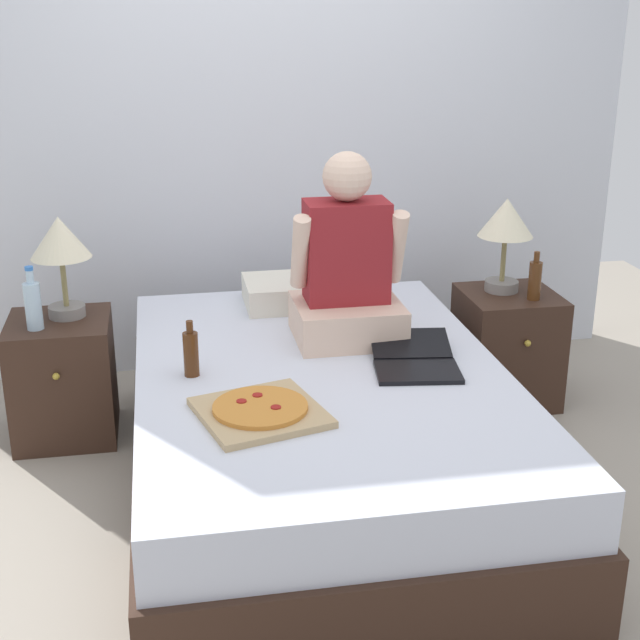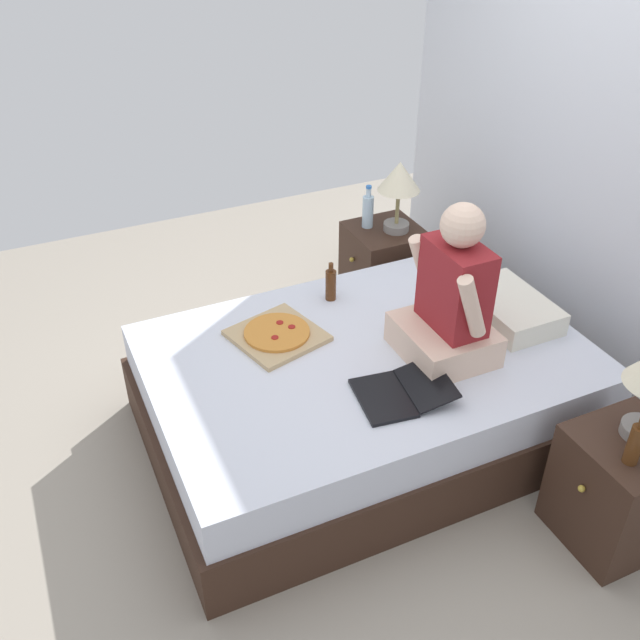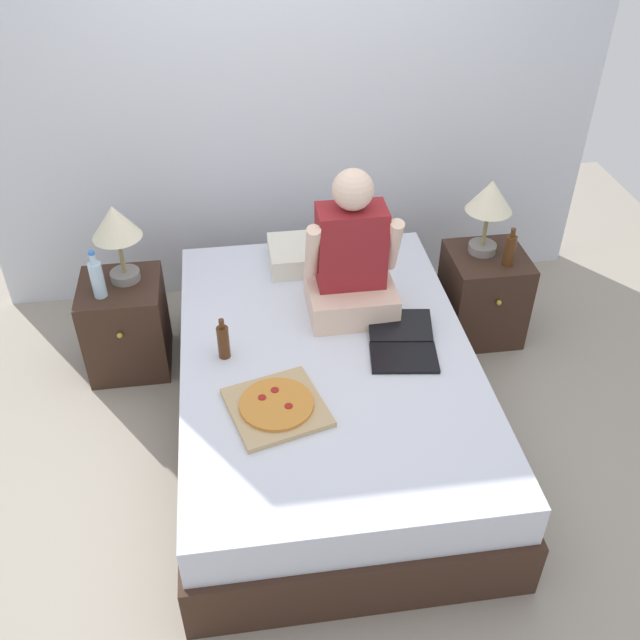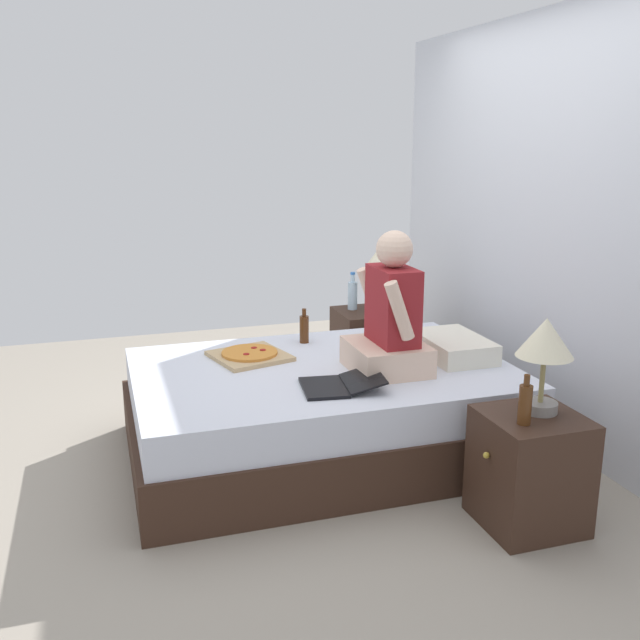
{
  "view_description": "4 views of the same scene",
  "coord_description": "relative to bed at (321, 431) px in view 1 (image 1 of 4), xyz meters",
  "views": [
    {
      "loc": [
        -0.58,
        -3.11,
        1.87
      ],
      "look_at": [
        -0.02,
        -0.08,
        0.76
      ],
      "focal_mm": 50.0,
      "sensor_mm": 36.0,
      "label": 1
    },
    {
      "loc": [
        2.43,
        -1.36,
        2.6
      ],
      "look_at": [
        -0.06,
        -0.22,
        0.72
      ],
      "focal_mm": 40.0,
      "sensor_mm": 36.0,
      "label": 2
    },
    {
      "loc": [
        -0.41,
        -2.61,
        2.75
      ],
      "look_at": [
        -0.06,
        -0.18,
        0.86
      ],
      "focal_mm": 40.0,
      "sensor_mm": 36.0,
      "label": 3
    },
    {
      "loc": [
        3.65,
        -1.17,
        1.8
      ],
      "look_at": [
        -0.08,
        0.01,
        0.77
      ],
      "focal_mm": 40.0,
      "sensor_mm": 36.0,
      "label": 4
    }
  ],
  "objects": [
    {
      "name": "pillow",
      "position": [
        0.05,
        0.8,
        0.32
      ],
      "size": [
        0.52,
        0.34,
        0.12
      ],
      "primitive_type": "cube",
      "color": "silver",
      "rests_on": "bed"
    },
    {
      "name": "nightstand_left",
      "position": [
        -1.05,
        0.68,
        0.02
      ],
      "size": [
        0.44,
        0.47,
        0.55
      ],
      "color": "#382319",
      "rests_on": "ground"
    },
    {
      "name": "wall_back",
      "position": [
        0.0,
        1.44,
        0.99
      ],
      "size": [
        3.73,
        0.12,
        2.5
      ],
      "primitive_type": "cube",
      "color": "silver",
      "rests_on": "ground"
    },
    {
      "name": "person_seated",
      "position": [
        0.17,
        0.34,
        0.55
      ],
      "size": [
        0.47,
        0.4,
        0.78
      ],
      "color": "beige",
      "rests_on": "bed"
    },
    {
      "name": "water_bottle",
      "position": [
        -1.13,
        0.59,
        0.4
      ],
      "size": [
        0.07,
        0.07,
        0.28
      ],
      "color": "silver",
      "rests_on": "nightstand_left"
    },
    {
      "name": "bed",
      "position": [
        0.0,
        0.0,
        0.0
      ],
      "size": [
        1.46,
        2.16,
        0.52
      ],
      "color": "#382319",
      "rests_on": "ground"
    },
    {
      "name": "beer_bottle",
      "position": [
        1.12,
        0.58,
        0.39
      ],
      "size": [
        0.06,
        0.06,
        0.23
      ],
      "color": "#512D14",
      "rests_on": "nightstand_right"
    },
    {
      "name": "laptop",
      "position": [
        0.36,
        -0.04,
        0.28
      ],
      "size": [
        0.37,
        0.45,
        0.07
      ],
      "color": "black",
      "rests_on": "bed"
    },
    {
      "name": "ground_plane",
      "position": [
        0.0,
        0.0,
        -0.26
      ],
      "size": [
        5.73,
        5.73,
        0.0
      ],
      "primitive_type": "plane",
      "color": "#9E9384"
    },
    {
      "name": "nightstand_right",
      "position": [
        1.05,
        0.68,
        0.02
      ],
      "size": [
        0.44,
        0.47,
        0.55
      ],
      "color": "#382319",
      "rests_on": "ground"
    },
    {
      "name": "lamp_on_left_nightstand",
      "position": [
        -1.01,
        0.73,
        0.62
      ],
      "size": [
        0.26,
        0.26,
        0.45
      ],
      "color": "gray",
      "rests_on": "nightstand_left"
    },
    {
      "name": "pizza_box",
      "position": [
        -0.28,
        -0.36,
        0.28
      ],
      "size": [
        0.49,
        0.49,
        0.05
      ],
      "color": "tan",
      "rests_on": "bed"
    },
    {
      "name": "lamp_on_right_nightstand",
      "position": [
        1.02,
        0.73,
        0.62
      ],
      "size": [
        0.26,
        0.26,
        0.45
      ],
      "color": "gray",
      "rests_on": "nightstand_right"
    },
    {
      "name": "beer_bottle_on_bed",
      "position": [
        -0.49,
        0.04,
        0.36
      ],
      "size": [
        0.06,
        0.06,
        0.22
      ],
      "color": "#4C2811",
      "rests_on": "bed"
    }
  ]
}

